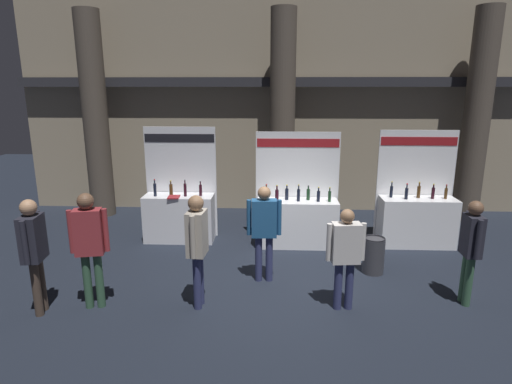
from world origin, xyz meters
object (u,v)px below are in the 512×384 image
(trash_bin, at_px, (374,255))
(visitor_0, at_px, (264,225))
(visitor_1, at_px, (346,251))
(visitor_4, at_px, (471,244))
(visitor_2, at_px, (33,246))
(exhibitor_booth_0, at_px, (180,213))
(exhibitor_booth_1, at_px, (297,218))
(exhibitor_booth_2, at_px, (416,217))
(visitor_6, at_px, (197,241))
(visitor_5, at_px, (89,240))

(trash_bin, distance_m, visitor_0, 2.15)
(visitor_1, xyz_separation_m, visitor_4, (1.95, 0.25, 0.04))
(visitor_1, xyz_separation_m, visitor_2, (-4.59, -0.32, 0.12))
(exhibitor_booth_0, xyz_separation_m, exhibitor_booth_1, (2.58, -0.20, -0.02))
(exhibitor_booth_0, bearing_deg, exhibitor_booth_2, -0.86)
(visitor_0, height_order, visitor_6, visitor_6)
(visitor_2, bearing_deg, exhibitor_booth_2, 108.56)
(exhibitor_booth_1, height_order, visitor_0, exhibitor_booth_1)
(visitor_2, bearing_deg, visitor_0, 103.34)
(visitor_0, bearing_deg, exhibitor_booth_2, 28.02)
(visitor_0, bearing_deg, visitor_1, -39.32)
(exhibitor_booth_1, xyz_separation_m, visitor_4, (2.53, -2.46, 0.38))
(trash_bin, bearing_deg, visitor_0, -168.33)
(visitor_4, bearing_deg, visitor_2, -83.07)
(visitor_5, bearing_deg, visitor_0, -169.35)
(visitor_4, bearing_deg, visitor_1, -80.71)
(visitor_1, height_order, visitor_4, visitor_4)
(exhibitor_booth_2, height_order, trash_bin, exhibitor_booth_2)
(trash_bin, relative_size, visitor_4, 0.41)
(visitor_5, bearing_deg, exhibitor_booth_2, -164.38)
(trash_bin, xyz_separation_m, visitor_5, (-4.59, -1.46, 0.77))
(visitor_0, height_order, visitor_5, visitor_5)
(visitor_4, bearing_deg, visitor_0, -100.01)
(visitor_5, bearing_deg, exhibitor_booth_0, -113.86)
(trash_bin, bearing_deg, visitor_6, -155.54)
(visitor_2, relative_size, visitor_4, 1.06)
(visitor_5, bearing_deg, visitor_6, 172.35)
(exhibitor_booth_1, relative_size, visitor_0, 1.41)
(exhibitor_booth_1, xyz_separation_m, visitor_2, (-4.00, -3.04, 0.47))
(exhibitor_booth_0, height_order, visitor_1, exhibitor_booth_0)
(exhibitor_booth_1, xyz_separation_m, exhibitor_booth_2, (2.56, 0.12, 0.02))
(exhibitor_booth_0, bearing_deg, exhibitor_booth_1, -4.47)
(exhibitor_booth_1, bearing_deg, visitor_0, -110.31)
(exhibitor_booth_1, bearing_deg, trash_bin, -45.82)
(exhibitor_booth_2, height_order, visitor_1, exhibitor_booth_2)
(exhibitor_booth_0, distance_m, visitor_2, 3.57)
(visitor_2, bearing_deg, visitor_1, 86.88)
(visitor_0, xyz_separation_m, visitor_1, (1.24, -0.93, -0.07))
(exhibitor_booth_0, relative_size, visitor_1, 1.56)
(visitor_4, relative_size, visitor_6, 0.94)
(trash_bin, bearing_deg, visitor_2, -162.72)
(exhibitor_booth_2, relative_size, visitor_4, 1.46)
(exhibitor_booth_2, bearing_deg, visitor_0, -149.31)
(exhibitor_booth_0, relative_size, exhibitor_booth_2, 1.02)
(visitor_0, distance_m, visitor_5, 2.80)
(exhibitor_booth_2, distance_m, visitor_6, 5.11)
(exhibitor_booth_1, bearing_deg, visitor_1, -77.90)
(visitor_5, bearing_deg, visitor_1, 170.47)
(exhibitor_booth_2, xyz_separation_m, visitor_1, (-1.98, -2.84, 0.33))
(exhibitor_booth_1, distance_m, visitor_0, 1.95)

